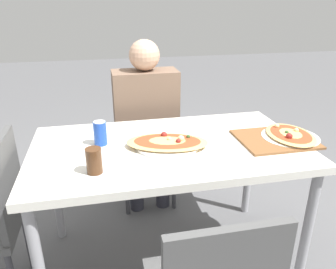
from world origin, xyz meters
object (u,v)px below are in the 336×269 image
chair_far_seated (145,136)px  soda_can (100,133)px  pizza_main (168,143)px  pizza_second (290,136)px  dining_table (169,157)px  person_seated (146,114)px  drink_glass (94,161)px

chair_far_seated → soda_can: 0.78m
chair_far_seated → pizza_main: bearing=91.1°
chair_far_seated → pizza_second: size_ratio=2.52×
pizza_main → soda_can: soda_can is taller
dining_table → pizza_second: 0.66m
person_seated → pizza_main: size_ratio=2.63×
pizza_main → person_seated: bearing=91.3°
pizza_main → drink_glass: size_ratio=4.04×
pizza_main → pizza_second: same height
person_seated → soda_can: size_ratio=9.61×
dining_table → person_seated: bearing=92.4°
soda_can → pizza_second: size_ratio=0.36×
soda_can → pizza_second: bearing=-8.1°
chair_far_seated → person_seated: 0.24m
chair_far_seated → pizza_second: bearing=130.7°
chair_far_seated → soda_can: bearing=63.9°
person_seated → pizza_main: (0.01, -0.63, 0.06)m
person_seated → pizza_second: size_ratio=3.46×
dining_table → pizza_main: 0.09m
chair_far_seated → person_seated: person_seated is taller
drink_glass → soda_can: bearing=83.5°
person_seated → pizza_second: bearing=135.1°
person_seated → pizza_second: person_seated is taller
dining_table → pizza_main: (-0.01, -0.02, 0.09)m
person_seated → pizza_second: (0.68, -0.67, 0.06)m
chair_far_seated → soda_can: (-0.31, -0.64, 0.31)m
pizza_main → drink_glass: bearing=-151.8°
pizza_second → dining_table: bearing=174.6°
dining_table → soda_can: bearing=166.9°
pizza_main → drink_glass: (-0.36, -0.19, 0.04)m
pizza_main → pizza_second: (0.66, -0.04, -0.00)m
dining_table → pizza_second: pizza_second is taller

